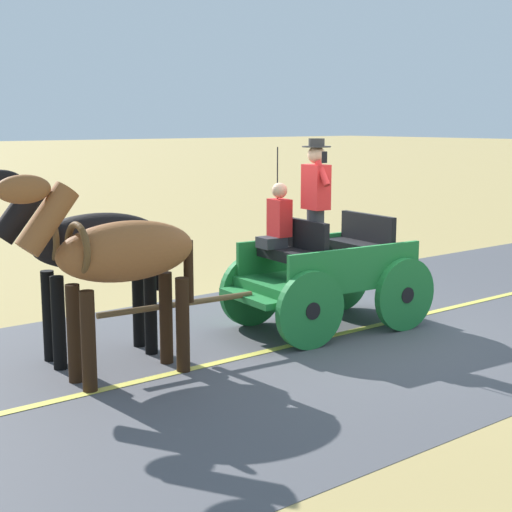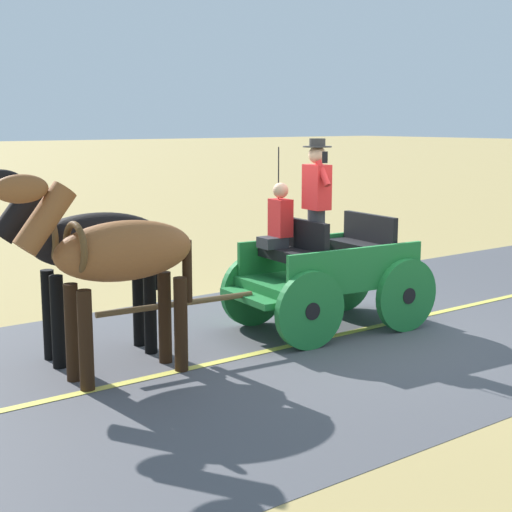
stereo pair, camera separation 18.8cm
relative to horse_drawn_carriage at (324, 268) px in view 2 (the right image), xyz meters
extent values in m
plane|color=tan|center=(-0.35, -0.24, -0.82)|extent=(200.00, 200.00, 0.00)
cube|color=#4C4C51|center=(-0.35, -0.24, -0.81)|extent=(5.96, 160.00, 0.01)
cube|color=#DBCC4C|center=(-0.35, -0.24, -0.81)|extent=(0.12, 160.00, 0.00)
cube|color=#1E7233|center=(0.00, -0.08, -0.16)|extent=(1.39, 2.30, 0.12)
cube|color=#1E7233|center=(-0.57, -0.03, 0.12)|extent=(0.25, 2.09, 0.44)
cube|color=#1E7233|center=(0.56, -0.13, 0.12)|extent=(0.25, 2.09, 0.44)
cube|color=#1E7233|center=(0.10, 1.13, -0.26)|extent=(1.10, 0.34, 0.08)
cube|color=#1E7233|center=(-0.11, -1.28, -0.34)|extent=(0.73, 0.26, 0.06)
cube|color=black|center=(0.05, 0.52, 0.22)|extent=(1.05, 0.45, 0.14)
cube|color=black|center=(0.03, 0.34, 0.44)|extent=(1.02, 0.17, 0.44)
cube|color=black|center=(-0.05, -0.58, 0.22)|extent=(1.05, 0.45, 0.14)
cube|color=black|center=(-0.06, -0.76, 0.44)|extent=(1.02, 0.17, 0.44)
cylinder|color=#1E7233|center=(-0.58, 0.74, -0.34)|extent=(0.19, 0.97, 0.96)
cylinder|color=black|center=(-0.58, 0.74, -0.34)|extent=(0.14, 0.22, 0.21)
cylinder|color=#1E7233|center=(0.71, 0.63, -0.34)|extent=(0.19, 0.97, 0.96)
cylinder|color=black|center=(0.71, 0.63, -0.34)|extent=(0.14, 0.22, 0.21)
cylinder|color=#1E7233|center=(-0.72, -0.79, -0.34)|extent=(0.19, 0.97, 0.96)
cylinder|color=black|center=(-0.72, -0.79, -0.34)|extent=(0.14, 0.22, 0.21)
cylinder|color=#1E7233|center=(0.57, -0.91, -0.34)|extent=(0.19, 0.97, 0.96)
cylinder|color=black|center=(0.57, -0.91, -0.34)|extent=(0.14, 0.22, 0.21)
cylinder|color=brown|center=(0.19, 2.11, -0.21)|extent=(0.25, 2.00, 0.07)
cylinder|color=black|center=(0.35, 0.49, 0.92)|extent=(0.02, 0.02, 1.30)
cylinder|color=#2D2D33|center=(-0.12, 0.26, 0.35)|extent=(0.22, 0.22, 0.90)
cube|color=red|center=(-0.12, 0.26, 1.08)|extent=(0.36, 0.25, 0.56)
sphere|color=tan|center=(-0.12, 0.26, 1.48)|extent=(0.22, 0.22, 0.22)
cylinder|color=black|center=(-0.12, 0.26, 1.58)|extent=(0.36, 0.36, 0.01)
cylinder|color=black|center=(-0.12, 0.26, 1.63)|extent=(0.20, 0.20, 0.10)
cylinder|color=red|center=(-0.30, 0.31, 1.26)|extent=(0.27, 0.10, 0.32)
cube|color=black|center=(-0.36, 0.34, 1.46)|extent=(0.03, 0.07, 0.14)
cube|color=#2D2D33|center=(0.31, 0.62, 0.36)|extent=(0.31, 0.34, 0.14)
cube|color=red|center=(0.30, 0.50, 0.67)|extent=(0.32, 0.23, 0.48)
sphere|color=tan|center=(0.30, 0.50, 1.02)|extent=(0.20, 0.20, 0.20)
ellipsoid|color=brown|center=(-0.15, 2.94, 0.55)|extent=(0.62, 1.58, 0.64)
cylinder|color=black|center=(-0.31, 3.49, -0.29)|extent=(0.15, 0.15, 1.05)
cylinder|color=black|center=(0.06, 3.48, -0.29)|extent=(0.15, 0.15, 1.05)
cylinder|color=black|center=(-0.35, 2.40, -0.29)|extent=(0.15, 0.15, 1.05)
cylinder|color=black|center=(0.02, 2.39, -0.29)|extent=(0.15, 0.15, 1.05)
cylinder|color=brown|center=(-0.11, 3.78, 0.95)|extent=(0.28, 0.66, 0.73)
ellipsoid|color=brown|center=(-0.11, 4.00, 1.26)|extent=(0.24, 0.55, 0.28)
cube|color=black|center=(-0.12, 3.76, 0.99)|extent=(0.08, 0.50, 0.56)
cylinder|color=black|center=(-0.17, 2.20, 0.25)|extent=(0.11, 0.11, 0.70)
torus|color=brown|center=(-0.13, 3.49, 0.63)|extent=(0.55, 0.09, 0.55)
ellipsoid|color=black|center=(0.67, 2.87, 0.55)|extent=(0.74, 1.62, 0.64)
cylinder|color=black|center=(0.56, 3.43, -0.29)|extent=(0.15, 0.15, 1.05)
cylinder|color=black|center=(0.92, 3.39, -0.29)|extent=(0.15, 0.15, 1.05)
cylinder|color=black|center=(0.43, 2.35, -0.29)|extent=(0.15, 0.15, 1.05)
cylinder|color=black|center=(0.79, 2.30, -0.29)|extent=(0.15, 0.15, 1.05)
cylinder|color=black|center=(0.77, 3.70, 0.95)|extent=(0.33, 0.67, 0.73)
cube|color=black|center=(0.77, 3.69, 0.99)|extent=(0.12, 0.51, 0.56)
cylinder|color=black|center=(0.58, 2.13, 0.25)|extent=(0.11, 0.11, 0.70)
torus|color=brown|center=(0.74, 3.41, 0.63)|extent=(0.55, 0.13, 0.55)
camera|label=1|loc=(-7.16, 6.72, 1.89)|focal=53.50mm
camera|label=2|loc=(-7.28, 6.57, 1.89)|focal=53.50mm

